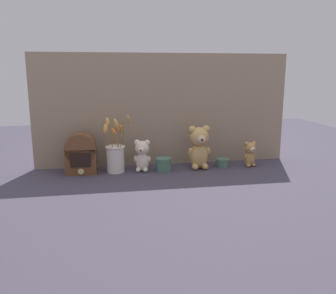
{
  "coord_description": "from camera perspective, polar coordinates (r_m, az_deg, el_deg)",
  "views": [
    {
      "loc": [
        -0.36,
        -2.01,
        0.59
      ],
      "look_at": [
        0.0,
        0.02,
        0.14
      ],
      "focal_mm": 38.0,
      "sensor_mm": 36.0,
      "label": 1
    }
  ],
  "objects": [
    {
      "name": "decorative_tin_tall",
      "position": [
        2.11,
        -0.7,
        -2.82
      ],
      "size": [
        0.1,
        0.1,
        0.08
      ],
      "color": "#47705B",
      "rests_on": "ground"
    },
    {
      "name": "backdrop_wall",
      "position": [
        2.22,
        -0.67,
        5.97
      ],
      "size": [
        1.59,
        0.02,
        0.69
      ],
      "color": "gray",
      "rests_on": "ground"
    },
    {
      "name": "teddy_bear_medium",
      "position": [
        2.1,
        -4.16,
        -1.26
      ],
      "size": [
        0.11,
        0.1,
        0.19
      ],
      "color": "beige",
      "rests_on": "ground"
    },
    {
      "name": "teddy_bear_small",
      "position": [
        2.26,
        13.02,
        -1.0
      ],
      "size": [
        0.09,
        0.08,
        0.16
      ],
      "color": "tan",
      "rests_on": "ground"
    },
    {
      "name": "vintage_radio",
      "position": [
        2.11,
        -13.77,
        -1.07
      ],
      "size": [
        0.18,
        0.13,
        0.24
      ],
      "color": "brown",
      "rests_on": "ground"
    },
    {
      "name": "decorative_tin_short",
      "position": [
        2.23,
        8.73,
        -2.48
      ],
      "size": [
        0.08,
        0.08,
        0.05
      ],
      "color": "#47705B",
      "rests_on": "ground"
    },
    {
      "name": "ground_plane",
      "position": [
        2.13,
        0.09,
        -3.8
      ],
      "size": [
        4.0,
        4.0,
        0.0
      ],
      "primitive_type": "plane",
      "color": "#3D3847"
    },
    {
      "name": "teddy_bear_large",
      "position": [
        2.15,
        5.0,
        0.12
      ],
      "size": [
        0.14,
        0.13,
        0.26
      ],
      "color": "tan",
      "rests_on": "ground"
    },
    {
      "name": "flower_vase",
      "position": [
        2.09,
        -8.43,
        -1.23
      ],
      "size": [
        0.16,
        0.15,
        0.34
      ],
      "color": "silver",
      "rests_on": "ground"
    }
  ]
}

